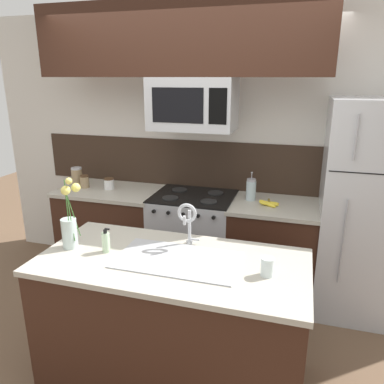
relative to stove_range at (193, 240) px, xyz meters
The scene contains 20 objects.
ground_plane 1.01m from the stove_range, 90.00° to the right, with size 10.00×10.00×0.00m, color brown.
rear_partition 0.97m from the stove_range, 51.72° to the left, with size 5.20×0.10×2.60m, color silver.
splash_band 0.76m from the stove_range, 90.00° to the left, with size 3.49×0.01×0.48m, color #332319.
back_counter_left 0.88m from the stove_range, behind, with size 1.02×0.65×0.91m.
back_counter_right 0.76m from the stove_range, ahead, with size 0.78×0.65×0.91m.
stove_range is the anchor object (origin of this frame).
microwave 1.31m from the stove_range, 89.84° to the right, with size 0.74×0.40×0.45m.
upper_cabinet_band 1.83m from the stove_range, 157.21° to the right, with size 2.50×0.34×0.60m, color #381E14.
refrigerator 1.64m from the stove_range, ahead, with size 0.88×0.74×1.84m.
storage_jar_tall 1.38m from the stove_range, behind, with size 0.11×0.11×0.19m.
storage_jar_medium 1.26m from the stove_range, behind, with size 0.09×0.09×0.13m.
storage_jar_short 1.02m from the stove_range, behind, with size 0.10×0.10×0.11m.
banana_bunch 0.85m from the stove_range, ahead, with size 0.19×0.12×0.08m.
french_press 0.76m from the stove_range, ahead, with size 0.09×0.09×0.27m.
island_counter 1.27m from the stove_range, 79.70° to the right, with size 1.68×0.81×0.91m.
kitchen_sink 1.33m from the stove_range, 78.02° to the right, with size 0.76×0.43×0.16m.
sink_faucet 1.25m from the stove_range, 75.62° to the right, with size 0.14×0.14×0.31m.
dish_soap_bottle 1.39m from the stove_range, 99.59° to the right, with size 0.06×0.05×0.16m.
drinking_glass 1.60m from the stove_range, 57.55° to the right, with size 0.07×0.07×0.11m.
flower_vase 1.48m from the stove_range, 110.17° to the right, with size 0.12×0.15×0.49m.
Camera 1 is at (0.95, -2.32, 2.00)m, focal length 35.00 mm.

